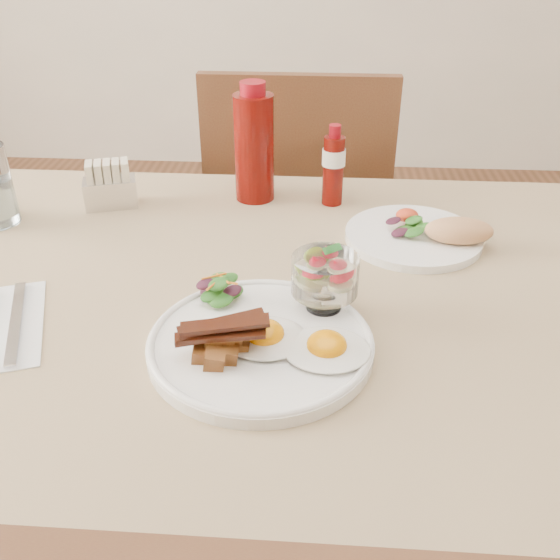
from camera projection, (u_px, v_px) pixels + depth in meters
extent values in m
cylinder|color=brown|center=(37.00, 343.00, 1.44)|extent=(0.06, 0.06, 0.71)
cylinder|color=brown|center=(558.00, 365.00, 1.37)|extent=(0.06, 0.06, 0.71)
cube|color=brown|center=(280.00, 305.00, 0.90)|extent=(1.30, 0.85, 0.04)
cube|color=tan|center=(280.00, 292.00, 0.89)|extent=(1.33, 0.88, 0.00)
cylinder|color=brown|center=(228.00, 342.00, 1.66)|extent=(0.04, 0.04, 0.45)
cylinder|color=brown|center=(363.00, 348.00, 1.64)|extent=(0.04, 0.04, 0.45)
cylinder|color=brown|center=(244.00, 274.00, 1.97)|extent=(0.04, 0.04, 0.45)
cylinder|color=brown|center=(358.00, 278.00, 1.95)|extent=(0.04, 0.04, 0.45)
cube|color=brown|center=(299.00, 233.00, 1.68)|extent=(0.42, 0.42, 0.03)
cube|color=brown|center=(297.00, 180.00, 1.39)|extent=(0.42, 0.03, 0.46)
cylinder|color=white|center=(261.00, 344.00, 0.77)|extent=(0.28, 0.28, 0.02)
ellipsoid|color=white|center=(327.00, 349.00, 0.74)|extent=(0.13, 0.13, 0.01)
ellipsoid|color=#FF9105|center=(327.00, 345.00, 0.74)|extent=(0.05, 0.05, 0.03)
ellipsoid|color=white|center=(265.00, 337.00, 0.76)|extent=(0.13, 0.13, 0.01)
ellipsoid|color=#FF9105|center=(265.00, 333.00, 0.76)|extent=(0.05, 0.05, 0.03)
cube|color=brown|center=(217.00, 345.00, 0.74)|extent=(0.03, 0.03, 0.02)
cube|color=brown|center=(228.00, 353.00, 0.72)|extent=(0.03, 0.03, 0.02)
cube|color=brown|center=(201.00, 354.00, 0.73)|extent=(0.02, 0.02, 0.02)
cube|color=brown|center=(240.00, 345.00, 0.74)|extent=(0.03, 0.03, 0.02)
cube|color=brown|center=(215.00, 359.00, 0.72)|extent=(0.03, 0.03, 0.02)
cube|color=brown|center=(207.00, 341.00, 0.75)|extent=(0.02, 0.02, 0.02)
cube|color=brown|center=(226.00, 338.00, 0.73)|extent=(0.03, 0.03, 0.02)
cube|color=brown|center=(214.00, 340.00, 0.72)|extent=(0.02, 0.02, 0.02)
cube|color=brown|center=(234.00, 335.00, 0.73)|extent=(0.03, 0.03, 0.02)
cube|color=#431A0B|center=(219.00, 334.00, 0.73)|extent=(0.11, 0.04, 0.01)
cube|color=#431A0B|center=(221.00, 334.00, 0.72)|extent=(0.10, 0.03, 0.01)
cube|color=#431A0B|center=(222.00, 324.00, 0.72)|extent=(0.10, 0.06, 0.01)
cube|color=#431A0B|center=(225.00, 325.00, 0.71)|extent=(0.11, 0.04, 0.01)
ellipsoid|color=#1D5115|center=(219.00, 298.00, 0.84)|extent=(0.04, 0.03, 0.01)
ellipsoid|color=#1D5115|center=(232.00, 292.00, 0.85)|extent=(0.03, 0.02, 0.01)
ellipsoid|color=#35101F|center=(210.00, 290.00, 0.85)|extent=(0.03, 0.02, 0.01)
ellipsoid|color=#1D5115|center=(222.00, 300.00, 0.82)|extent=(0.03, 0.02, 0.01)
ellipsoid|color=#1D5115|center=(211.00, 295.00, 0.83)|extent=(0.03, 0.02, 0.01)
ellipsoid|color=#35101F|center=(232.00, 291.00, 0.83)|extent=(0.03, 0.02, 0.01)
ellipsoid|color=#1D5115|center=(218.00, 279.00, 0.85)|extent=(0.03, 0.02, 0.01)
ellipsoid|color=#1D5115|center=(228.00, 279.00, 0.84)|extent=(0.03, 0.02, 0.01)
ellipsoid|color=#35101F|center=(205.00, 284.00, 0.83)|extent=(0.03, 0.02, 0.01)
ellipsoid|color=#1D5115|center=(219.00, 284.00, 0.82)|extent=(0.03, 0.02, 0.01)
cylinder|color=orange|center=(223.00, 279.00, 0.83)|extent=(0.02, 0.03, 0.01)
cylinder|color=orange|center=(214.00, 276.00, 0.83)|extent=(0.03, 0.02, 0.01)
cylinder|color=orange|center=(226.00, 282.00, 0.82)|extent=(0.03, 0.01, 0.01)
cylinder|color=orange|center=(215.00, 283.00, 0.82)|extent=(0.02, 0.03, 0.01)
cylinder|color=white|center=(324.00, 303.00, 0.83)|extent=(0.05, 0.05, 0.01)
cylinder|color=white|center=(324.00, 295.00, 0.82)|extent=(0.02, 0.02, 0.02)
cylinder|color=white|center=(325.00, 275.00, 0.80)|extent=(0.09, 0.09, 0.05)
cylinder|color=#FFF7B4|center=(315.00, 278.00, 0.81)|extent=(0.02, 0.02, 0.01)
cylinder|color=#FFF7B4|center=(336.00, 281.00, 0.80)|extent=(0.02, 0.02, 0.01)
cylinder|color=#FFF7B4|center=(325.00, 270.00, 0.82)|extent=(0.02, 0.02, 0.01)
cylinder|color=#9CC13B|center=(317.00, 261.00, 0.81)|extent=(0.04, 0.04, 0.01)
cone|color=red|center=(336.00, 266.00, 0.79)|extent=(0.02, 0.02, 0.02)
cone|color=red|center=(315.00, 262.00, 0.79)|extent=(0.02, 0.02, 0.02)
cone|color=red|center=(328.00, 252.00, 0.80)|extent=(0.02, 0.02, 0.02)
ellipsoid|color=#2D7F30|center=(329.00, 250.00, 0.78)|extent=(0.02, 0.01, 0.00)
ellipsoid|color=#2D7F30|center=(335.00, 248.00, 0.79)|extent=(0.02, 0.01, 0.00)
cylinder|color=white|center=(413.00, 237.00, 1.02)|extent=(0.22, 0.22, 0.01)
ellipsoid|color=#1D5115|center=(403.00, 230.00, 1.02)|extent=(0.04, 0.03, 0.01)
ellipsoid|color=#1D5115|center=(414.00, 224.00, 1.03)|extent=(0.03, 0.02, 0.01)
ellipsoid|color=#35101F|center=(400.00, 232.00, 1.00)|extent=(0.03, 0.02, 0.01)
ellipsoid|color=#1D5115|center=(414.00, 232.00, 0.99)|extent=(0.03, 0.03, 0.01)
ellipsoid|color=#1D5115|center=(424.00, 227.00, 1.01)|extent=(0.03, 0.02, 0.01)
ellipsoid|color=#35101F|center=(393.00, 221.00, 1.02)|extent=(0.03, 0.02, 0.01)
ellipsoid|color=#1D5115|center=(414.00, 220.00, 1.02)|extent=(0.03, 0.02, 0.01)
ellipsoid|color=red|center=(407.00, 217.00, 1.04)|extent=(0.04, 0.03, 0.02)
ellipsoid|color=tan|center=(459.00, 229.00, 0.98)|extent=(0.11, 0.06, 0.04)
cylinder|color=#560804|center=(254.00, 148.00, 1.13)|extent=(0.09, 0.09, 0.19)
cylinder|color=maroon|center=(253.00, 88.00, 1.07)|extent=(0.05, 0.05, 0.02)
cylinder|color=#560804|center=(333.00, 171.00, 1.12)|extent=(0.04, 0.04, 0.13)
cylinder|color=white|center=(334.00, 157.00, 1.11)|extent=(0.04, 0.04, 0.03)
cylinder|color=maroon|center=(335.00, 131.00, 1.08)|extent=(0.02, 0.02, 0.02)
cube|color=silver|center=(111.00, 193.00, 1.13)|extent=(0.10, 0.08, 0.05)
cube|color=beige|center=(91.00, 178.00, 1.11)|extent=(0.02, 0.04, 0.06)
cube|color=beige|center=(100.00, 178.00, 1.11)|extent=(0.02, 0.04, 0.06)
cube|color=beige|center=(108.00, 177.00, 1.11)|extent=(0.02, 0.04, 0.06)
cube|color=beige|center=(117.00, 176.00, 1.12)|extent=(0.02, 0.04, 0.06)
cube|color=beige|center=(126.00, 175.00, 1.12)|extent=(0.02, 0.04, 0.06)
cube|color=silver|center=(16.00, 321.00, 0.82)|extent=(0.08, 0.19, 0.00)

